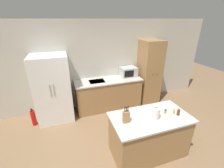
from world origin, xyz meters
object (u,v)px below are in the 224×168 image
Objects in this scene: pantry_cabinet at (149,72)px; kettle at (155,113)px; refrigerator at (53,89)px; spice_bottle_tall_dark at (178,112)px; spice_bottle_amber_oil at (174,111)px; knife_block at (126,117)px; fire_extinguisher at (33,118)px; microwave at (128,72)px; spice_bottle_short_red at (165,111)px.

pantry_cabinet reaches higher than kettle.
refrigerator is at bearing 133.43° from kettle.
spice_bottle_tall_dark is 1.11× the size of spice_bottle_amber_oil.
knife_block is 2.65m from fire_extinguisher.
fire_extinguisher is (-1.85, 1.72, -0.79)m from knife_block.
refrigerator is 3.06m from spice_bottle_tall_dark.
pantry_cabinet is 0.71m from microwave.
microwave is 2.04m from spice_bottle_short_red.
refrigerator is 7.30× the size of kettle.
pantry_cabinet is at bearing 67.19° from spice_bottle_short_red.
fire_extinguisher is (-2.84, 1.78, -0.72)m from spice_bottle_amber_oil.
pantry_cabinet is 2.11m from spice_bottle_amber_oil.
refrigerator is at bearing -178.72° from pantry_cabinet.
pantry_cabinet reaches higher than spice_bottle_amber_oil.
spice_bottle_tall_dark is at bearing -6.45° from knife_block.
spice_bottle_amber_oil is at bearing -40.53° from refrigerator.
pantry_cabinet is at bearing 3.60° from fire_extinguisher.
knife_block is 1.37× the size of kettle.
knife_block is at bearing 173.55° from spice_bottle_tall_dark.
knife_block reaches higher than spice_bottle_short_red.
refrigerator is 2.93m from pantry_cabinet.
microwave is 1.47× the size of knife_block.
fire_extinguisher is at bearing -176.40° from pantry_cabinet.
refrigerator is at bearing 139.47° from spice_bottle_amber_oil.
knife_block is (-1.66, -1.95, -0.00)m from pantry_cabinet.
fire_extinguisher is at bearing -173.55° from microwave.
spice_bottle_short_red is 0.16m from spice_bottle_amber_oil.
fire_extinguisher is at bearing 147.97° from spice_bottle_amber_oil.
knife_block is 2.57× the size of spice_bottle_tall_dark.
kettle is at bearing -5.79° from knife_block.
microwave is 3.78× the size of spice_bottle_tall_dark.
spice_bottle_amber_oil is 0.43m from kettle.
refrigerator is 3.63× the size of microwave.
spice_bottle_tall_dark reaches higher than spice_bottle_amber_oil.
spice_bottle_tall_dark is at bearing -106.64° from pantry_cabinet.
knife_block is at bearing -179.21° from spice_bottle_short_red.
spice_bottle_tall_dark is at bearing -7.23° from kettle.
pantry_cabinet is at bearing 49.56° from knife_block.
spice_bottle_tall_dark is at bearing -50.83° from spice_bottle_amber_oil.
spice_bottle_tall_dark is 0.08m from spice_bottle_amber_oil.
fire_extinguisher is (-0.58, -0.16, -0.68)m from refrigerator.
kettle is at bearing -166.42° from spice_bottle_short_red.
pantry_cabinet is 8.23× the size of kettle.
pantry_cabinet reaches higher than knife_block.
pantry_cabinet is 23.91× the size of spice_bottle_short_red.
kettle is at bearing 172.77° from spice_bottle_tall_dark.
pantry_cabinet is 4.10× the size of fire_extinguisher.
kettle reaches higher than spice_bottle_amber_oil.
refrigerator is 2.25m from microwave.
microwave is 5.84× the size of spice_bottle_short_red.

